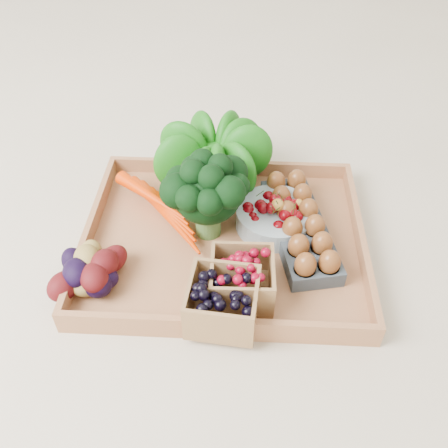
{
  "coord_description": "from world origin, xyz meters",
  "views": [
    {
      "loc": [
        0.04,
        -0.7,
        0.73
      ],
      "look_at": [
        0.0,
        0.0,
        0.06
      ],
      "focal_mm": 40.0,
      "sensor_mm": 36.0,
      "label": 1
    }
  ],
  "objects_px": {
    "tray": "(224,243)",
    "broccoli": "(208,207)",
    "egg_carton": "(299,229)",
    "cherry_bowl": "(275,217)"
  },
  "relations": [
    {
      "from": "egg_carton",
      "to": "cherry_bowl",
      "type": "bearing_deg",
      "value": 137.79
    },
    {
      "from": "broccoli",
      "to": "egg_carton",
      "type": "bearing_deg",
      "value": -0.24
    },
    {
      "from": "broccoli",
      "to": "egg_carton",
      "type": "distance_m",
      "value": 0.19
    },
    {
      "from": "cherry_bowl",
      "to": "tray",
      "type": "bearing_deg",
      "value": -154.03
    },
    {
      "from": "tray",
      "to": "broccoli",
      "type": "xyz_separation_m",
      "value": [
        -0.03,
        0.02,
        0.07
      ]
    },
    {
      "from": "broccoli",
      "to": "tray",
      "type": "bearing_deg",
      "value": -34.2
    },
    {
      "from": "broccoli",
      "to": "cherry_bowl",
      "type": "height_order",
      "value": "broccoli"
    },
    {
      "from": "tray",
      "to": "broccoli",
      "type": "relative_size",
      "value": 3.22
    },
    {
      "from": "broccoli",
      "to": "egg_carton",
      "type": "relative_size",
      "value": 0.6
    },
    {
      "from": "tray",
      "to": "broccoli",
      "type": "distance_m",
      "value": 0.08
    }
  ]
}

